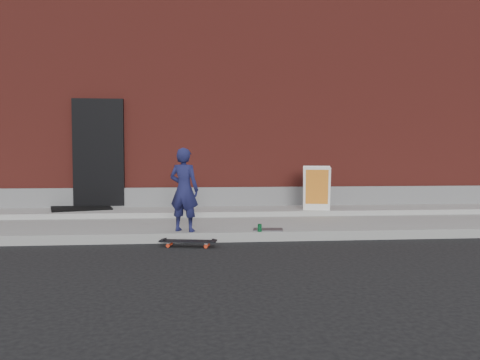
{
  "coord_description": "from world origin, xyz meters",
  "views": [
    {
      "loc": [
        -0.54,
        -7.12,
        1.34
      ],
      "look_at": [
        0.19,
        0.8,
        0.92
      ],
      "focal_mm": 35.0,
      "sensor_mm": 36.0,
      "label": 1
    }
  ],
  "objects": [
    {
      "name": "doormat",
      "position": [
        -2.9,
        2.63,
        0.27
      ],
      "size": [
        1.37,
        1.23,
        0.03
      ],
      "primitive_type": "cube",
      "rotation": [
        0.0,
        0.0,
        0.31
      ],
      "color": "black",
      "rests_on": "apron"
    },
    {
      "name": "child",
      "position": [
        -0.74,
        0.2,
        0.8
      ],
      "size": [
        0.56,
        0.48,
        1.31
      ],
      "primitive_type": "imported",
      "rotation": [
        0.0,
        0.0,
        2.72
      ],
      "color": "#181A45",
      "rests_on": "sidewalk"
    },
    {
      "name": "pizza_sign",
      "position": [
        1.83,
        2.0,
        0.69
      ],
      "size": [
        0.65,
        0.72,
        0.88
      ],
      "color": "white",
      "rests_on": "apron"
    },
    {
      "name": "apron",
      "position": [
        0.0,
        2.4,
        0.2
      ],
      "size": [
        20.0,
        1.2,
        0.1
      ],
      "primitive_type": "cube",
      "color": "gray",
      "rests_on": "sidewalk"
    },
    {
      "name": "skateboard",
      "position": [
        -0.67,
        -0.29,
        0.07
      ],
      "size": [
        0.83,
        0.36,
        0.09
      ],
      "color": "red",
      "rests_on": "ground"
    },
    {
      "name": "building",
      "position": [
        -0.0,
        6.99,
        2.5
      ],
      "size": [
        20.0,
        8.1,
        5.0
      ],
      "color": "maroon",
      "rests_on": "ground"
    },
    {
      "name": "utility_plate",
      "position": [
        0.59,
        0.2,
        0.16
      ],
      "size": [
        0.51,
        0.37,
        0.01
      ],
      "primitive_type": "cube",
      "rotation": [
        0.0,
        0.0,
        -0.16
      ],
      "color": "#505055",
      "rests_on": "sidewalk"
    },
    {
      "name": "soda_can",
      "position": [
        0.43,
        0.05,
        0.21
      ],
      "size": [
        0.08,
        0.08,
        0.12
      ],
      "primitive_type": "cylinder",
      "rotation": [
        0.0,
        0.0,
        -0.3
      ],
      "color": "#1C8E48",
      "rests_on": "sidewalk"
    },
    {
      "name": "sidewalk",
      "position": [
        0.0,
        1.5,
        0.07
      ],
      "size": [
        20.0,
        3.0,
        0.15
      ],
      "primitive_type": "cube",
      "color": "gray",
      "rests_on": "ground"
    },
    {
      "name": "ground",
      "position": [
        0.0,
        0.0,
        0.0
      ],
      "size": [
        80.0,
        80.0,
        0.0
      ],
      "primitive_type": "plane",
      "color": "black",
      "rests_on": "ground"
    }
  ]
}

